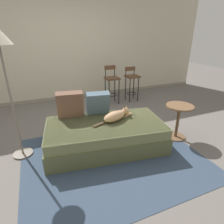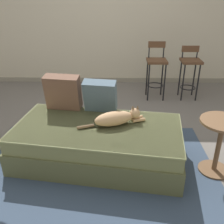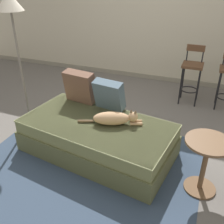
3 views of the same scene
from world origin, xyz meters
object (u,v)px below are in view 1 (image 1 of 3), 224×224
(throw_pillow_corner, at_px, (70,105))
(cat, at_px, (116,115))
(side_table, at_px, (178,117))
(couch, at_px, (106,135))
(floor_lamp, at_px, (0,49))
(bar_stool_by_doorway, at_px, (132,81))
(throw_pillow_middle, at_px, (98,103))
(bar_stool_near_window, at_px, (112,82))

(throw_pillow_corner, distance_m, cat, 0.75)
(side_table, bearing_deg, throw_pillow_corner, 159.52)
(throw_pillow_corner, bearing_deg, cat, -31.47)
(couch, relative_size, floor_lamp, 1.07)
(couch, distance_m, bar_stool_by_doorway, 2.32)
(throw_pillow_middle, distance_m, bar_stool_near_window, 1.68)
(couch, distance_m, bar_stool_near_window, 2.03)
(throw_pillow_corner, xyz_separation_m, bar_stool_by_doorway, (1.84, 1.39, -0.10))
(throw_pillow_middle, xyz_separation_m, bar_stool_by_doorway, (1.40, 1.45, -0.08))
(couch, bearing_deg, side_table, -8.65)
(side_table, bearing_deg, cat, 167.18)
(cat, relative_size, bar_stool_near_window, 0.78)
(couch, height_order, bar_stool_near_window, bar_stool_near_window)
(bar_stool_near_window, distance_m, side_table, 2.04)
(throw_pillow_corner, xyz_separation_m, throw_pillow_middle, (0.44, -0.07, -0.02))
(couch, height_order, throw_pillow_middle, throw_pillow_middle)
(side_table, bearing_deg, couch, 171.35)
(bar_stool_near_window, height_order, side_table, bar_stool_near_window)
(couch, distance_m, throw_pillow_corner, 0.74)
(cat, xyz_separation_m, side_table, (1.02, -0.23, -0.11))
(cat, height_order, bar_stool_by_doorway, bar_stool_by_doorway)
(couch, relative_size, bar_stool_near_window, 2.03)
(couch, relative_size, throw_pillow_corner, 4.37)
(bar_stool_near_window, relative_size, floor_lamp, 0.53)
(floor_lamp, bearing_deg, bar_stool_by_doorway, 30.29)
(couch, xyz_separation_m, throw_pillow_middle, (0.01, 0.36, 0.40))
(throw_pillow_corner, relative_size, side_table, 0.73)
(throw_pillow_middle, height_order, side_table, throw_pillow_middle)
(cat, bearing_deg, bar_stool_near_window, 69.57)
(cat, height_order, side_table, cat)
(bar_stool_by_doorway, bearing_deg, throw_pillow_corner, -143.04)
(throw_pillow_middle, bearing_deg, throw_pillow_corner, 171.35)
(throw_pillow_corner, height_order, bar_stool_near_window, bar_stool_near_window)
(throw_pillow_corner, bearing_deg, couch, -45.19)
(couch, bearing_deg, bar_stool_by_doorway, 52.08)
(throw_pillow_corner, relative_size, bar_stool_near_window, 0.46)
(throw_pillow_middle, distance_m, bar_stool_by_doorway, 2.02)
(bar_stool_near_window, distance_m, floor_lamp, 2.74)
(cat, height_order, floor_lamp, floor_lamp)
(cat, bearing_deg, throw_pillow_middle, 120.71)
(side_table, distance_m, floor_lamp, 2.71)
(throw_pillow_middle, relative_size, side_table, 0.68)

